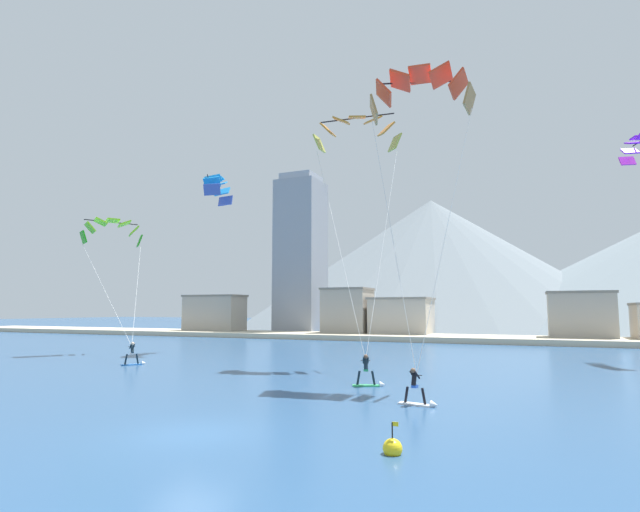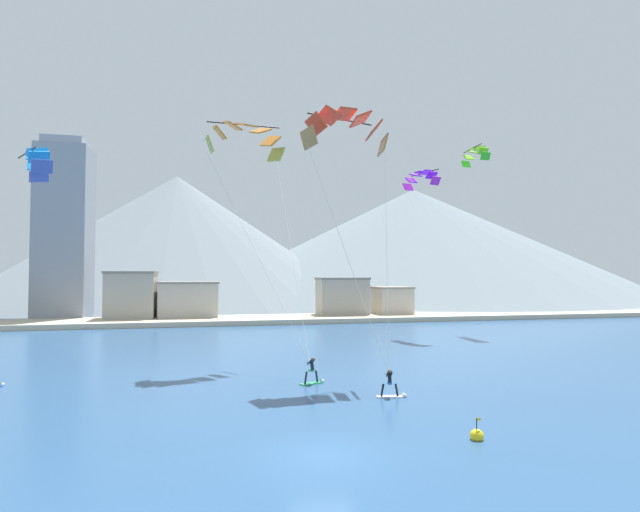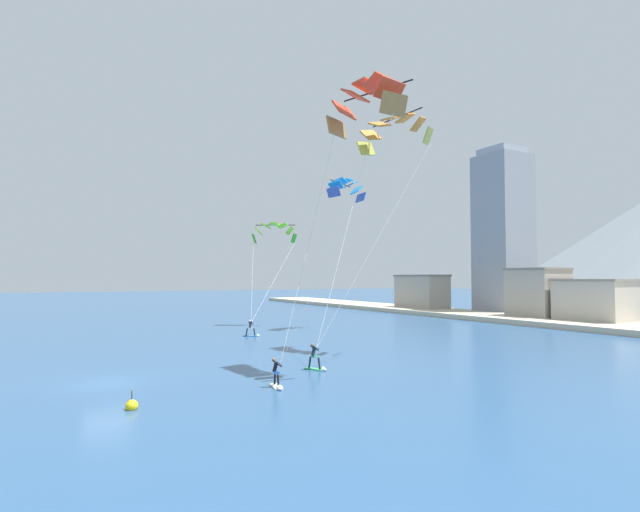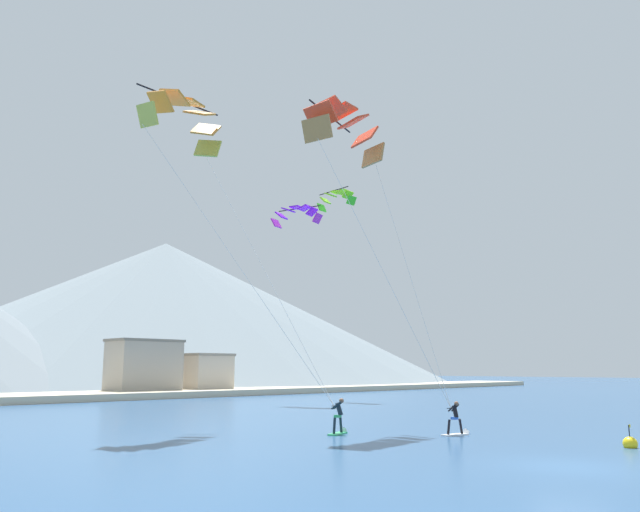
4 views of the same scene
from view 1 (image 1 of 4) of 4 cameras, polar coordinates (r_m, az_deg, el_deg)
The scene contains 16 objects.
ground_plane at distance 17.85m, azimuth -14.12°, elevation -19.13°, with size 400.00×400.00×0.00m, color navy.
kitesurfer_near_lead at distance 39.98m, azimuth -20.42°, elevation -10.82°, with size 1.36×1.64×1.77m.
kitesurfer_near_trail at distance 27.48m, azimuth 5.71°, elevation -13.49°, with size 1.77×0.99×1.77m.
kitesurfer_mid_center at distance 22.43m, azimuth 11.34°, elevation -15.31°, with size 1.78×0.73×1.65m.
parafoil_kite_near_lead at distance 51.53m, azimuth -22.62°, elevation 2.82°, with size 11.23×9.10×11.34m.
parafoil_kite_near_trail at distance 39.37m, azimuth 4.25°, elevation 14.18°, with size 6.59×10.96×17.60m.
parafoil_kite_mid_center at distance 31.34m, azimuth 11.39°, elevation 18.19°, with size 6.19×7.94×16.90m.
parafoil_kite_distant_high_outer at distance 51.57m, azimuth -11.68°, elevation 7.76°, with size 3.93×5.70×2.43m.
race_marker_buoy at distance 15.25m, azimuth 8.29°, elevation -20.93°, with size 0.56×0.56×1.02m.
shoreline_strip at distance 67.65m, azimuth 14.44°, elevation -9.09°, with size 180.00×10.00×0.70m, color beige.
shore_building_harbour_front at distance 83.50m, azimuth -11.97°, elevation -6.58°, with size 9.80×4.95×6.43m.
shore_building_promenade_mid at distance 73.83m, azimuth 3.18°, elevation -6.47°, with size 6.75×5.95×7.22m.
shore_building_quay_west at distance 72.49m, azimuth 9.33°, elevation -6.98°, with size 8.51×7.14×5.76m.
shore_building_old_town at distance 69.06m, azimuth 27.68°, elevation -6.19°, with size 7.67×4.82×6.31m.
highrise_tower at distance 82.88m, azimuth -2.21°, elevation 0.12°, with size 7.00×7.00×26.60m.
mountain_peak_central_summit at distance 124.84m, azimuth 12.71°, elevation -0.74°, with size 93.74×93.74×30.97m.
Camera 1 is at (10.42, -13.91, 4.07)m, focal length 28.00 mm.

